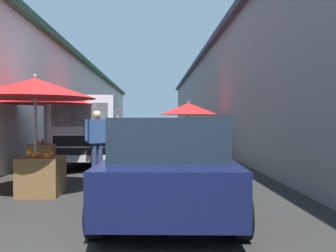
{
  "coord_description": "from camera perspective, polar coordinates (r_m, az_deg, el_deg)",
  "views": [
    {
      "loc": [
        -1.82,
        -0.5,
        1.43
      ],
      "look_at": [
        8.65,
        -0.91,
        1.23
      ],
      "focal_mm": 37.14,
      "sensor_mm": 36.0,
      "label": 1
    }
  ],
  "objects": [
    {
      "name": "building_right_concrete",
      "position": [
        18.72,
        17.63,
        4.73
      ],
      "size": [
        49.8,
        7.5,
        5.25
      ],
      "color": "gray",
      "rests_on": "ground"
    },
    {
      "name": "ground",
      "position": [
        15.4,
        -4.08,
        -4.25
      ],
      "size": [
        90.0,
        90.0,
        0.0
      ],
      "primitive_type": "plane",
      "color": "#282826"
    },
    {
      "name": "fruit_stall_far_right",
      "position": [
        14.5,
        -12.75,
        2.49
      ],
      "size": [
        2.66,
        2.66,
        2.28
      ],
      "color": "#9E9EA3",
      "rests_on": "ground"
    },
    {
      "name": "fruit_stall_near_right",
      "position": [
        9.59,
        -19.57,
        3.54
      ],
      "size": [
        2.39,
        2.39,
        2.4
      ],
      "color": "#9E9EA3",
      "rests_on": "ground"
    },
    {
      "name": "fruit_stall_mid_lane",
      "position": [
        7.07,
        -20.83,
        3.56
      ],
      "size": [
        2.29,
        2.29,
        2.29
      ],
      "color": "#9E9EA3",
      "rests_on": "ground"
    },
    {
      "name": "delivery_truck",
      "position": [
        10.86,
        -12.95,
        -1.0
      ],
      "size": [
        4.98,
        2.11,
        2.08
      ],
      "color": "black",
      "rests_on": "ground"
    },
    {
      "name": "parked_scooter",
      "position": [
        16.95,
        -10.58,
        -2.25
      ],
      "size": [
        1.69,
        0.41,
        1.14
      ],
      "color": "black",
      "rests_on": "ground"
    },
    {
      "name": "building_left_whitewash",
      "position": [
        19.07,
        -24.89,
        3.71
      ],
      "size": [
        49.8,
        7.5,
        4.66
      ],
      "color": "silver",
      "rests_on": "ground"
    },
    {
      "name": "vendor_in_shade",
      "position": [
        13.41,
        -8.45,
        -1.1
      ],
      "size": [
        0.45,
        0.5,
        1.6
      ],
      "color": "navy",
      "rests_on": "ground"
    },
    {
      "name": "plastic_stool",
      "position": [
        7.63,
        -0.57,
        -7.22
      ],
      "size": [
        0.3,
        0.3,
        0.43
      ],
      "color": "red",
      "rests_on": "ground"
    },
    {
      "name": "vendor_by_crates",
      "position": [
        9.16,
        -11.58,
        -1.88
      ],
      "size": [
        0.43,
        0.56,
        1.65
      ],
      "color": "navy",
      "rests_on": "ground"
    },
    {
      "name": "fruit_stall_far_left",
      "position": [
        14.09,
        3.5,
        1.94
      ],
      "size": [
        2.38,
        2.38,
        2.17
      ],
      "color": "#9E9EA3",
      "rests_on": "ground"
    },
    {
      "name": "hatchback_car",
      "position": [
        5.47,
        0.28,
        -6.17
      ],
      "size": [
        4.0,
        2.09,
        1.45
      ],
      "color": "#0F1438",
      "rests_on": "ground"
    }
  ]
}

